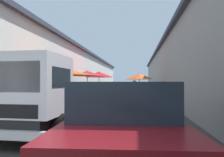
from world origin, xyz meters
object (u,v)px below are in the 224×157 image
at_px(hatchback_car, 124,122).
at_px(vendor_by_crates, 134,90).
at_px(fruit_stall_near_left, 88,77).
at_px(vendor_in_shade, 164,93).
at_px(fruit_stall_near_right, 99,77).
at_px(fruit_stall_far_right, 64,78).
at_px(plastic_stool, 134,98).
at_px(delivery_truck, 41,97).
at_px(fruit_stall_mid_lane, 139,79).
at_px(parked_scooter, 81,98).

height_order(hatchback_car, vendor_by_crates, vendor_by_crates).
bearing_deg(vendor_by_crates, fruit_stall_near_left, 68.08).
distance_m(hatchback_car, vendor_by_crates, 9.91).
xyz_separation_m(hatchback_car, vendor_in_shade, (7.94, -1.66, 0.13)).
height_order(fruit_stall_near_right, vendor_by_crates, fruit_stall_near_right).
bearing_deg(fruit_stall_far_right, vendor_in_shade, -63.04).
bearing_deg(vendor_in_shade, plastic_stool, 30.92).
relative_size(fruit_stall_near_right, delivery_truck, 0.50).
distance_m(fruit_stall_near_left, hatchback_car, 11.84).
distance_m(fruit_stall_mid_lane, parked_scooter, 5.67).
distance_m(fruit_stall_near_right, hatchback_car, 14.12).
relative_size(fruit_stall_mid_lane, hatchback_car, 0.58).
bearing_deg(fruit_stall_far_right, delivery_truck, -169.04).
relative_size(fruit_stall_mid_lane, delivery_truck, 0.47).
bearing_deg(parked_scooter, vendor_by_crates, -82.15).
bearing_deg(vendor_by_crates, fruit_stall_far_right, 144.62).
relative_size(fruit_stall_near_left, vendor_by_crates, 1.52).
relative_size(delivery_truck, parked_scooter, 2.94).
distance_m(fruit_stall_near_left, plastic_stool, 3.71).
bearing_deg(delivery_truck, vendor_by_crates, -16.06).
height_order(hatchback_car, delivery_truck, delivery_truck).
bearing_deg(fruit_stall_mid_lane, plastic_stool, 172.30).
xyz_separation_m(parked_scooter, plastic_stool, (1.38, -3.36, -0.12)).
xyz_separation_m(fruit_stall_far_right, plastic_stool, (5.29, -3.04, -1.30)).
xyz_separation_m(fruit_stall_near_left, hatchback_car, (-11.28, -3.41, -1.09)).
distance_m(delivery_truck, parked_scooter, 7.85).
bearing_deg(vendor_by_crates, plastic_stool, 4.39).
distance_m(vendor_by_crates, vendor_in_shade, 2.56).
xyz_separation_m(fruit_stall_mid_lane, hatchback_car, (-13.51, 0.31, -0.98)).
relative_size(fruit_stall_far_right, hatchback_car, 0.68).
distance_m(fruit_stall_near_left, parked_scooter, 2.31).
height_order(fruit_stall_far_right, fruit_stall_near_right, fruit_stall_near_right).
height_order(fruit_stall_near_right, plastic_stool, fruit_stall_near_right).
bearing_deg(fruit_stall_far_right, parked_scooter, 4.63).
bearing_deg(hatchback_car, vendor_in_shade, -11.84).
bearing_deg(fruit_stall_near_right, vendor_in_shade, -141.13).
bearing_deg(vendor_by_crates, fruit_stall_near_right, 38.28).
distance_m(fruit_stall_far_right, parked_scooter, 4.10).
bearing_deg(parked_scooter, hatchback_car, -160.11).
relative_size(hatchback_car, vendor_by_crates, 2.46).
distance_m(vendor_by_crates, plastic_stool, 1.10).
bearing_deg(fruit_stall_mid_lane, delivery_truck, 167.31).
height_order(fruit_stall_far_right, fruit_stall_mid_lane, fruit_stall_mid_lane).
bearing_deg(vendor_in_shade, fruit_stall_near_right, 38.87).
relative_size(fruit_stall_mid_lane, fruit_stall_near_left, 0.94).
xyz_separation_m(fruit_stall_far_right, fruit_stall_near_left, (5.76, 0.31, 0.20)).
relative_size(vendor_by_crates, parked_scooter, 0.96).
relative_size(fruit_stall_near_right, vendor_by_crates, 1.52).
bearing_deg(delivery_truck, plastic_stool, -14.13).
bearing_deg(hatchback_car, parked_scooter, 19.89).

